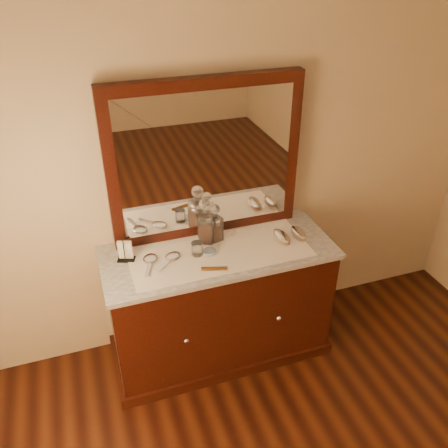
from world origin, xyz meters
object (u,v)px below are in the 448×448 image
at_px(mirror_frame, 206,160).
at_px(napkin_rack, 125,251).
at_px(dresser_cabinet, 219,305).
at_px(hand_mirror_outer, 150,261).
at_px(hand_mirror_inner, 171,258).
at_px(decanter_right, 215,226).
at_px(pin_dish, 210,251).
at_px(decanter_left, 206,225).
at_px(comb, 214,269).
at_px(brush_near, 282,237).
at_px(brush_far, 299,233).

relative_size(mirror_frame, napkin_rack, 7.71).
relative_size(dresser_cabinet, mirror_frame, 1.17).
xyz_separation_m(hand_mirror_outer, hand_mirror_inner, (0.13, -0.01, -0.00)).
bearing_deg(decanter_right, pin_dish, -121.53).
bearing_deg(decanter_left, hand_mirror_outer, -164.40).
height_order(hand_mirror_outer, hand_mirror_inner, same).
height_order(decanter_right, hand_mirror_outer, decanter_right).
relative_size(dresser_cabinet, comb, 9.12).
bearing_deg(decanter_left, hand_mirror_inner, -154.82).
distance_m(dresser_cabinet, pin_dish, 0.46).
distance_m(dresser_cabinet, decanter_right, 0.55).
relative_size(dresser_cabinet, pin_dish, 16.76).
bearing_deg(brush_near, decanter_left, 162.45).
relative_size(napkin_rack, hand_mirror_outer, 0.68).
xyz_separation_m(dresser_cabinet, decanter_right, (0.02, 0.12, 0.54)).
bearing_deg(napkin_rack, dresser_cabinet, -8.81).
relative_size(dresser_cabinet, brush_far, 8.63).
xyz_separation_m(napkin_rack, decanter_left, (0.51, 0.03, 0.06)).
relative_size(napkin_rack, decanter_left, 0.50).
relative_size(comb, hand_mirror_inner, 0.80).
distance_m(brush_near, brush_far, 0.12).
distance_m(napkin_rack, decanter_left, 0.51).
bearing_deg(napkin_rack, brush_far, -5.57).
distance_m(decanter_left, brush_near, 0.49).
height_order(decanter_right, brush_near, decanter_right).
relative_size(mirror_frame, decanter_right, 4.76).
bearing_deg(decanter_right, dresser_cabinet, -97.51).
distance_m(mirror_frame, pin_dish, 0.55).
height_order(pin_dish, hand_mirror_inner, hand_mirror_inner).
xyz_separation_m(mirror_frame, brush_near, (0.41, -0.27, -0.47)).
distance_m(comb, napkin_rack, 0.54).
height_order(dresser_cabinet, hand_mirror_inner, hand_mirror_inner).
distance_m(pin_dish, decanter_left, 0.17).
bearing_deg(decanter_right, comb, -108.84).
xyz_separation_m(brush_near, brush_far, (0.12, 0.00, -0.00)).
height_order(dresser_cabinet, brush_far, brush_far).
distance_m(pin_dish, hand_mirror_outer, 0.36).
bearing_deg(brush_far, pin_dish, 178.86).
bearing_deg(napkin_rack, decanter_right, 3.29).
distance_m(mirror_frame, hand_mirror_outer, 0.69).
distance_m(dresser_cabinet, mirror_frame, 0.97).
relative_size(comb, hand_mirror_outer, 0.67).
relative_size(decanter_right, hand_mirror_inner, 1.31).
distance_m(pin_dish, comb, 0.17).
bearing_deg(decanter_right, hand_mirror_outer, -166.61).
bearing_deg(decanter_left, dresser_cabinet, -69.08).
relative_size(pin_dish, napkin_rack, 0.54).
xyz_separation_m(dresser_cabinet, napkin_rack, (-0.55, 0.09, 0.50)).
height_order(dresser_cabinet, napkin_rack, napkin_rack).
bearing_deg(hand_mirror_inner, dresser_cabinet, -0.05).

